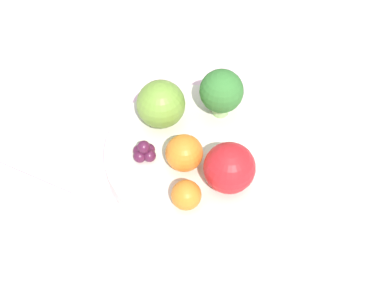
% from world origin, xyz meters
% --- Properties ---
extents(ground_plane, '(6.00, 6.00, 0.00)m').
position_xyz_m(ground_plane, '(0.00, 0.00, 0.00)').
color(ground_plane, gray).
extents(table_surface, '(1.20, 1.20, 0.02)m').
position_xyz_m(table_surface, '(0.00, 0.00, 0.01)').
color(table_surface, silver).
rests_on(table_surface, ground_plane).
extents(bowl, '(0.23, 0.23, 0.03)m').
position_xyz_m(bowl, '(0.00, 0.00, 0.04)').
color(bowl, silver).
rests_on(bowl, table_surface).
extents(broccoli, '(0.06, 0.06, 0.07)m').
position_xyz_m(broccoli, '(0.07, 0.01, 0.09)').
color(broccoli, '#99C17A').
rests_on(broccoli, bowl).
extents(apple_red, '(0.06, 0.06, 0.06)m').
position_xyz_m(apple_red, '(-0.01, -0.07, 0.08)').
color(apple_red, red).
rests_on(apple_red, bowl).
extents(apple_green, '(0.06, 0.06, 0.06)m').
position_xyz_m(apple_green, '(0.01, 0.06, 0.08)').
color(apple_green, olive).
rests_on(apple_green, bowl).
extents(orange_front, '(0.05, 0.05, 0.05)m').
position_xyz_m(orange_front, '(-0.02, -0.01, 0.08)').
color(orange_front, orange).
rests_on(orange_front, bowl).
extents(orange_back, '(0.04, 0.04, 0.04)m').
position_xyz_m(orange_back, '(-0.06, -0.05, 0.07)').
color(orange_back, orange).
rests_on(orange_back, bowl).
extents(grape_cluster, '(0.03, 0.03, 0.03)m').
position_xyz_m(grape_cluster, '(-0.05, 0.04, 0.06)').
color(grape_cluster, '#511938').
rests_on(grape_cluster, bowl).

